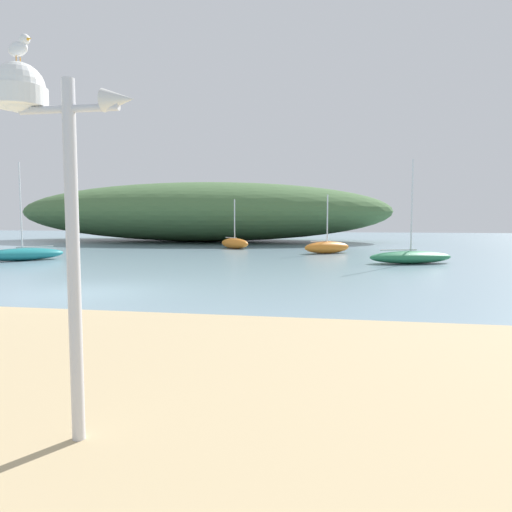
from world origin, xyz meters
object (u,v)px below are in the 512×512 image
Objects in this scene: sailboat_near_shore at (235,243)px; sailboat_inner_mooring at (23,254)px; sailboat_far_right at (327,247)px; seagull_on_radar at (19,47)px; mast_structure at (40,134)px; sailboat_by_sandbar at (411,257)px.

sailboat_inner_mooring is at bearing -128.30° from sailboat_near_shore.
sailboat_far_right is 1.03× the size of sailboat_near_shore.
sailboat_near_shore is (-6.79, 3.50, -0.00)m from sailboat_far_right.
sailboat_inner_mooring is (-13.72, 18.50, -3.49)m from seagull_on_radar.
mast_structure is 30.37m from sailboat_near_shore.
sailboat_near_shore is (-11.07, 9.38, 0.06)m from sailboat_by_sandbar.
mast_structure is 21.54m from sailboat_by_sandbar.
seagull_on_radar is 0.06× the size of sailboat_by_sandbar.
sailboat_by_sandbar is (6.31, 20.47, -3.51)m from seagull_on_radar.
seagull_on_radar is 21.71m from sailboat_by_sandbar.
sailboat_inner_mooring is 1.39× the size of sailboat_far_right.
sailboat_near_shore is at bearing 139.73° from sailboat_by_sandbar.
seagull_on_radar is 0.09× the size of sailboat_near_shore.
seagull_on_radar is at bearing -94.42° from sailboat_far_right.
seagull_on_radar is at bearing -178.23° from mast_structure.
sailboat_far_right is at bearing 85.58° from seagull_on_radar.
mast_structure is at bearing -53.09° from sailboat_inner_mooring.
sailboat_inner_mooring is 20.13m from sailboat_by_sandbar.
mast_structure is at bearing -106.69° from sailboat_by_sandbar.
sailboat_inner_mooring reaches higher than seagull_on_radar.
sailboat_by_sandbar is (4.28, -5.87, -0.07)m from sailboat_far_right.
seagull_on_radar is 23.30m from sailboat_inner_mooring.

